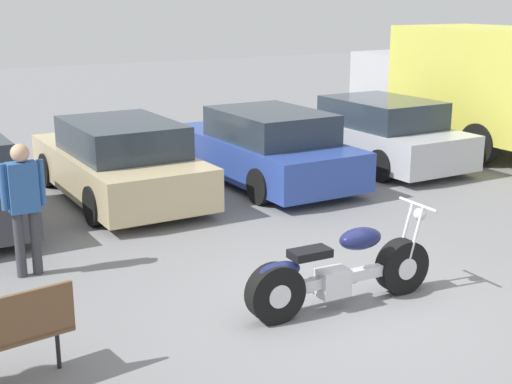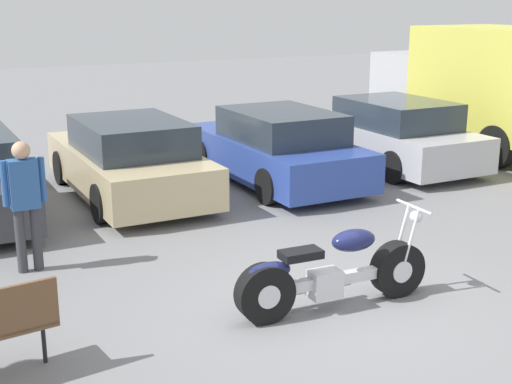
# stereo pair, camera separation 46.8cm
# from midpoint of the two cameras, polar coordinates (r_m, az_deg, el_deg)

# --- Properties ---
(ground_plane) EXTENTS (60.00, 60.00, 0.00)m
(ground_plane) POSITION_cam_midpoint_polar(r_m,az_deg,el_deg) (7.95, 5.28, -9.02)
(ground_plane) COLOR slate
(motorcycle) EXTENTS (2.28, 0.62, 1.04)m
(motorcycle) POSITION_cam_midpoint_polar(r_m,az_deg,el_deg) (7.77, 4.94, -6.44)
(motorcycle) COLOR black
(motorcycle) RESTS_ON ground_plane
(parked_car_champagne) EXTENTS (1.87, 4.25, 1.34)m
(parked_car_champagne) POSITION_cam_midpoint_polar(r_m,az_deg,el_deg) (12.14, -12.01, 2.38)
(parked_car_champagne) COLOR #C6B284
(parked_car_champagne) RESTS_ON ground_plane
(parked_car_blue) EXTENTS (1.87, 4.25, 1.34)m
(parked_car_blue) POSITION_cam_midpoint_polar(r_m,az_deg,el_deg) (12.98, -0.31, 3.54)
(parked_car_blue) COLOR #2D479E
(parked_car_blue) RESTS_ON ground_plane
(parked_car_silver) EXTENTS (1.87, 4.25, 1.34)m
(parked_car_silver) POSITION_cam_midpoint_polar(r_m,az_deg,el_deg) (14.60, 8.57, 4.69)
(parked_car_silver) COLOR #BCBCC1
(parked_car_silver) RESTS_ON ground_plane
(delivery_truck) EXTENTS (2.37, 5.72, 2.67)m
(delivery_truck) POSITION_cam_midpoint_polar(r_m,az_deg,el_deg) (16.37, 16.40, 8.35)
(delivery_truck) COLOR #CCC64C
(delivery_truck) RESTS_ON ground_plane
(person_standing) EXTENTS (0.52, 0.22, 1.63)m
(person_standing) POSITION_cam_midpoint_polar(r_m,az_deg,el_deg) (8.94, -19.52, -0.54)
(person_standing) COLOR #38383D
(person_standing) RESTS_ON ground_plane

